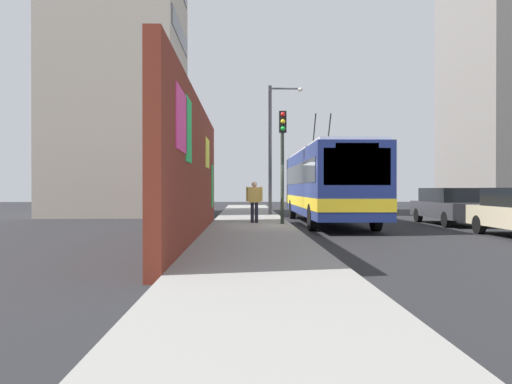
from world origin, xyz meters
The scene contains 9 objects.
ground_plane centered at (0.00, 0.00, 0.00)m, with size 80.00×80.00×0.00m, color #232326.
sidewalk_slab centered at (0.00, 1.60, 0.07)m, with size 48.00×3.20×0.15m, color gray.
graffiti_wall centered at (-3.88, 3.35, 2.10)m, with size 14.25×0.32×4.20m.
building_far_left centered at (10.85, 9.20, 8.90)m, with size 8.08×7.10×17.81m.
city_bus centered at (2.92, -1.80, 1.81)m, with size 11.74×2.61×5.04m.
parked_car_dark_gray centered at (2.32, -7.00, 0.84)m, with size 4.92×1.84×1.58m.
pedestrian_midblock centered at (1.45, 1.44, 1.14)m, with size 0.23×0.68×1.69m.
traffic_light centered at (0.63, 0.35, 3.14)m, with size 0.49×0.28×4.46m.
street_lamp centered at (8.04, 0.25, 4.14)m, with size 0.44×1.87×6.97m.
Camera 1 is at (-19.09, 1.87, 1.55)m, focal length 35.24 mm.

